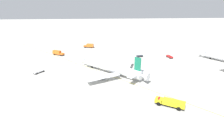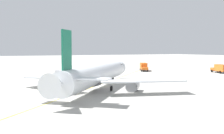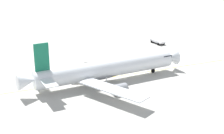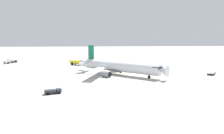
# 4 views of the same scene
# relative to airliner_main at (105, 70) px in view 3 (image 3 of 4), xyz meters

# --- Properties ---
(ground_plane) EXTENTS (600.00, 600.00, 0.00)m
(ground_plane) POSITION_rel_airliner_main_xyz_m (-6.16, 0.59, -3.05)
(ground_plane) COLOR #ADAAA3
(airliner_main) EXTENTS (32.98, 31.11, 11.52)m
(airliner_main) POSITION_rel_airliner_main_xyz_m (0.00, 0.00, 0.00)
(airliner_main) COLOR silver
(airliner_main) RESTS_ON ground_plane
(pushback_tug_truck) EXTENTS (5.14, 5.65, 1.30)m
(pushback_tug_truck) POSITION_rel_airliner_main_xyz_m (-37.26, 3.82, -2.24)
(pushback_tug_truck) COLOR #232326
(pushback_tug_truck) RESTS_ON ground_plane
(taxiway_centreline) EXTENTS (136.43, 143.70, 0.01)m
(taxiway_centreline) POSITION_rel_airliner_main_xyz_m (-5.77, 2.93, -3.04)
(taxiway_centreline) COLOR yellow
(taxiway_centreline) RESTS_ON ground_plane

